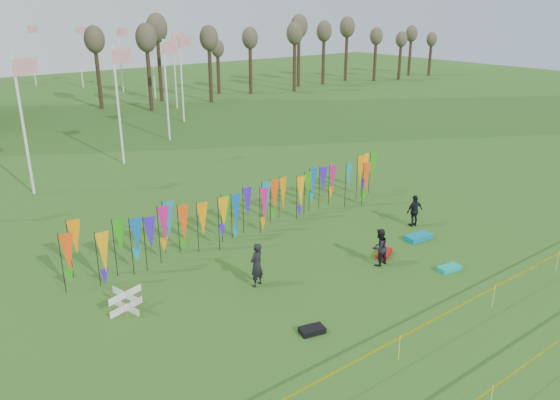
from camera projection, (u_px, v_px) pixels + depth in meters
ground at (374, 301)px, 20.63m from camera, size 160.00×160.00×0.00m
banner_row at (254, 203)px, 26.39m from camera, size 18.64×0.64×2.40m
caution_tape_near at (437, 319)px, 18.02m from camera, size 26.00×0.02×0.90m
caution_tape_far at (526, 366)px, 15.72m from camera, size 26.00×0.02×0.90m
tree_line at (295, 40)px, 69.67m from camera, size 53.92×1.92×7.84m
box_kite at (126, 301)px, 19.84m from camera, size 0.74×0.74×0.82m
person_left at (257, 265)px, 21.48m from camera, size 0.78×0.66×1.83m
person_mid at (379, 247)px, 23.22m from camera, size 0.83×0.54×1.66m
person_right at (415, 211)px, 27.33m from camera, size 1.03×0.67×1.64m
kite_bag_turquoise at (449, 268)px, 22.97m from camera, size 1.05×0.65×0.20m
kite_bag_red at (384, 253)px, 24.33m from camera, size 1.18×0.93×0.20m
kite_bag_black at (312, 330)px, 18.63m from camera, size 0.95×0.68×0.20m
kite_bag_teal at (419, 237)px, 25.96m from camera, size 1.37×0.75×0.25m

